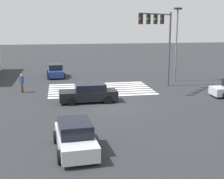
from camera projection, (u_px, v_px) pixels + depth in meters
name	position (u px, v px, depth m)	size (l,w,h in m)	color
ground_plane	(112.00, 107.00, 23.86)	(143.78, 143.78, 0.00)	#2B2D30
crosswalk_markings	(100.00, 89.00, 30.24)	(9.89, 6.30, 0.01)	silver
traffic_signal_mast	(160.00, 31.00, 28.86)	(4.44, 4.44, 7.33)	#47474C
car_0	(89.00, 93.00, 25.23)	(4.70, 2.10, 1.50)	black
car_2	(56.00, 71.00, 36.88)	(2.13, 4.30, 1.55)	navy
car_3	(75.00, 137.00, 15.64)	(2.24, 4.36, 1.53)	silver
pedestrian	(22.00, 82.00, 28.64)	(0.40, 0.42, 1.72)	brown
street_light_pole_b	(177.00, 38.00, 33.48)	(0.80, 0.36, 7.87)	slate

